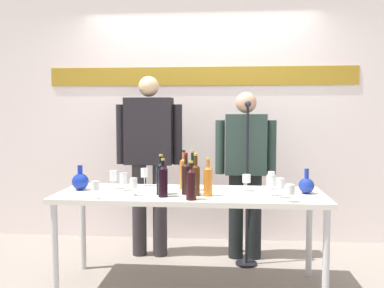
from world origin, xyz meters
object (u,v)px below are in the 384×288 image
(wine_bottle_1, at_px, (184,172))
(wine_bottle_3, at_px, (196,178))
(wine_glass_left_4, at_px, (96,186))
(wine_bottle_5, at_px, (208,180))
(wine_bottle_7, at_px, (186,177))
(wine_glass_left_3, at_px, (144,173))
(wine_glass_right_0, at_px, (271,181))
(wine_glass_left_2, at_px, (123,178))
(wine_glass_left_1, at_px, (113,176))
(wine_bottle_2, at_px, (191,183))
(wine_glass_right_2, at_px, (246,179))
(wine_bottle_6, at_px, (193,174))
(decanter_blue_right, at_px, (306,185))
(wine_glass_left_0, at_px, (134,183))
(wine_bottle_4, at_px, (163,180))
(display_table, at_px, (190,200))
(decanter_blue_left, at_px, (80,181))
(wine_glass_right_4, at_px, (290,190))
(presenter_right, at_px, (245,165))
(wine_glass_right_3, at_px, (280,184))
(presenter_left, at_px, (149,153))
(wine_glass_right_1, at_px, (271,177))
(microphone_stand, at_px, (247,211))
(wine_bottle_0, at_px, (161,177))

(wine_bottle_1, bearing_deg, wine_bottle_3, -66.15)
(wine_glass_left_4, bearing_deg, wine_bottle_5, 11.18)
(wine_bottle_7, bearing_deg, wine_glass_left_3, 139.71)
(wine_bottle_7, distance_m, wine_glass_right_0, 0.65)
(wine_bottle_3, xyz_separation_m, wine_glass_left_2, (-0.61, 0.16, -0.03))
(wine_glass_left_1, bearing_deg, wine_bottle_2, -29.90)
(wine_glass_left_2, bearing_deg, wine_bottle_5, -12.89)
(wine_glass_right_2, bearing_deg, wine_bottle_7, -160.66)
(wine_bottle_6, bearing_deg, decanter_blue_right, -3.41)
(wine_glass_left_0, xyz_separation_m, wine_glass_left_3, (0.00, 0.42, 0.02))
(wine_bottle_4, bearing_deg, display_table, 44.14)
(decanter_blue_left, relative_size, wine_glass_right_4, 1.62)
(presenter_right, xyz_separation_m, wine_glass_right_2, (-0.02, -0.63, -0.04))
(wine_glass_left_2, bearing_deg, wine_glass_right_3, -9.28)
(wine_bottle_2, xyz_separation_m, wine_bottle_7, (-0.06, 0.20, 0.01))
(wine_bottle_1, distance_m, wine_bottle_4, 0.36)
(wine_glass_right_0, bearing_deg, wine_glass_left_3, 161.64)
(wine_bottle_1, relative_size, wine_glass_right_4, 2.56)
(decanter_blue_left, height_order, wine_glass_left_0, decanter_blue_left)
(wine_bottle_5, xyz_separation_m, wine_glass_right_0, (0.48, 0.04, -0.01))
(wine_bottle_2, bearing_deg, presenter_left, 116.48)
(presenter_right, distance_m, wine_bottle_3, 0.94)
(display_table, relative_size, wine_glass_left_0, 15.42)
(wine_glass_left_2, bearing_deg, wine_glass_right_2, 3.15)
(wine_bottle_4, relative_size, wine_glass_right_1, 1.96)
(presenter_left, distance_m, wine_glass_right_1, 1.25)
(wine_glass_right_3, xyz_separation_m, microphone_stand, (-0.21, 0.70, -0.37))
(wine_bottle_5, height_order, wine_glass_right_3, wine_bottle_5)
(display_table, height_order, presenter_right, presenter_right)
(decanter_blue_left, bearing_deg, microphone_stand, 19.60)
(wine_bottle_7, bearing_deg, wine_bottle_1, 100.33)
(wine_glass_left_3, bearing_deg, wine_bottle_1, -17.80)
(wine_bottle_1, relative_size, wine_glass_left_1, 2.13)
(wine_bottle_6, distance_m, wine_glass_left_1, 0.67)
(wine_bottle_5, height_order, wine_glass_left_1, wine_bottle_5)
(wine_bottle_7, bearing_deg, wine_glass_left_1, 163.00)
(decanter_blue_right, bearing_deg, wine_glass_left_2, 179.95)
(wine_bottle_0, distance_m, wine_glass_left_3, 0.41)
(wine_glass_right_3, bearing_deg, microphone_stand, 106.83)
(wine_bottle_4, distance_m, wine_glass_left_3, 0.51)
(presenter_right, bearing_deg, microphone_stand, -87.71)
(wine_bottle_5, bearing_deg, wine_glass_right_4, -16.73)
(wine_bottle_3, bearing_deg, wine_glass_left_0, -176.19)
(wine_bottle_6, relative_size, wine_bottle_7, 1.00)
(wine_glass_left_0, xyz_separation_m, wine_glass_right_2, (0.87, 0.25, 0.01))
(wine_bottle_5, distance_m, wine_glass_left_4, 0.85)
(wine_bottle_6, bearing_deg, wine_glass_right_3, -20.67)
(wine_glass_left_0, relative_size, microphone_stand, 0.09)
(wine_glass_right_0, xyz_separation_m, wine_glass_right_2, (-0.18, 0.18, -0.02))
(display_table, bearing_deg, wine_bottle_2, -83.88)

